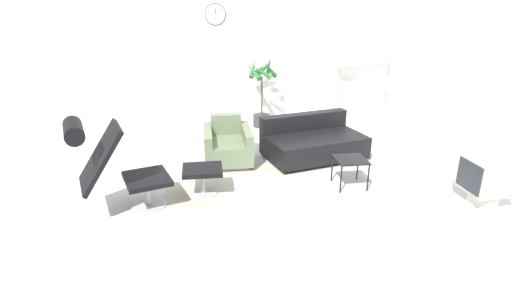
# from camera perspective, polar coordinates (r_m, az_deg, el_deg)

# --- Properties ---
(ground_plane) EXTENTS (12.00, 12.00, 0.00)m
(ground_plane) POSITION_cam_1_polar(r_m,az_deg,el_deg) (5.74, -0.09, -5.32)
(ground_plane) COLOR silver
(wall_back) EXTENTS (12.00, 0.09, 2.80)m
(wall_back) POSITION_cam_1_polar(r_m,az_deg,el_deg) (8.22, -2.90, 12.41)
(wall_back) COLOR white
(wall_back) RESTS_ON ground_plane
(wall_right) EXTENTS (0.06, 12.00, 2.80)m
(wall_right) POSITION_cam_1_polar(r_m,az_deg,el_deg) (6.78, 31.92, 8.03)
(wall_right) COLOR white
(wall_right) RESTS_ON ground_plane
(round_rug) EXTENTS (1.97, 1.97, 0.01)m
(round_rug) POSITION_cam_1_polar(r_m,az_deg,el_deg) (5.39, -2.62, -7.05)
(round_rug) COLOR #BCB29E
(round_rug) RESTS_ON ground_plane
(lounge_chair) EXTENTS (1.21, 0.88, 1.18)m
(lounge_chair) POSITION_cam_1_polar(r_m,az_deg,el_deg) (4.89, -20.30, -2.17)
(lounge_chair) COLOR #BCBCC1
(lounge_chair) RESTS_ON ground_plane
(ottoman) EXTENTS (0.51, 0.43, 0.37)m
(ottoman) POSITION_cam_1_polar(r_m,az_deg,el_deg) (5.25, -7.64, -4.57)
(ottoman) COLOR #BCBCC1
(ottoman) RESTS_ON ground_plane
(armchair_red) EXTENTS (0.73, 0.88, 0.69)m
(armchair_red) POSITION_cam_1_polar(r_m,az_deg,el_deg) (6.30, -4.09, -0.53)
(armchair_red) COLOR silver
(armchair_red) RESTS_ON ground_plane
(couch_low) EXTENTS (1.71, 1.28, 0.66)m
(couch_low) POSITION_cam_1_polar(r_m,az_deg,el_deg) (6.52, 8.09, -0.14)
(couch_low) COLOR black
(couch_low) RESTS_ON ground_plane
(side_table) EXTENTS (0.42, 0.42, 0.40)m
(side_table) POSITION_cam_1_polar(r_m,az_deg,el_deg) (5.55, 13.36, -2.75)
(side_table) COLOR black
(side_table) RESTS_ON ground_plane
(crt_television) EXTENTS (0.52, 0.50, 0.60)m
(crt_television) POSITION_cam_1_polar(r_m,az_deg,el_deg) (5.73, 30.07, -4.56)
(crt_television) COLOR beige
(crt_television) RESTS_ON ground_plane
(potted_plant) EXTENTS (0.66, 0.61, 1.44)m
(potted_plant) POSITION_cam_1_polar(r_m,az_deg,el_deg) (7.98, 0.79, 6.82)
(potted_plant) COLOR #333338
(potted_plant) RESTS_ON ground_plane
(shelf_unit) EXTENTS (1.23, 0.28, 1.73)m
(shelf_unit) POSITION_cam_1_polar(r_m,az_deg,el_deg) (8.65, 15.53, 9.74)
(shelf_unit) COLOR #BCBCC1
(shelf_unit) RESTS_ON ground_plane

